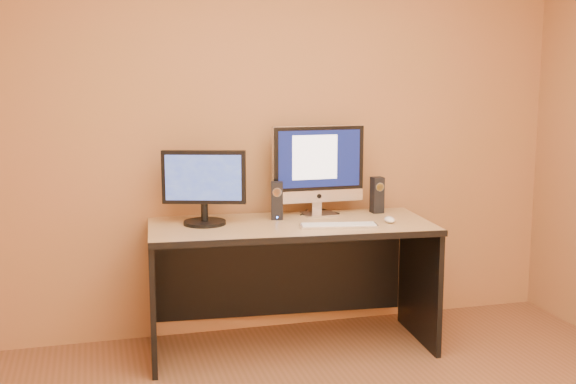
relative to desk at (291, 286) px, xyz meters
The scene contains 10 objects.
walls 1.83m from the desk, 92.13° to the right, with size 4.00×4.00×2.60m, color #9B623E, non-canonical shape.
desk is the anchor object (origin of this frame).
imac 0.76m from the desk, 40.70° to the left, with size 0.60×0.22×0.58m, color #B7B6BB, non-canonical shape.
second_monitor 0.80m from the desk, 167.31° to the left, with size 0.51×0.25×0.44m, color black, non-canonical shape.
speaker_left 0.53m from the desk, 107.43° to the left, with size 0.07×0.08×0.23m, color black, non-canonical shape.
speaker_right 0.83m from the desk, 16.34° to the left, with size 0.07×0.08×0.23m, color black, non-canonical shape.
keyboard 0.50m from the desk, 33.85° to the right, with size 0.45×0.12×0.02m, color #B8B7BC.
mouse 0.73m from the desk, 12.25° to the right, with size 0.06×0.11×0.04m, color white.
cable_a 0.61m from the desk, 42.71° to the left, with size 0.01×0.01×0.23m, color black.
cable_b 0.53m from the desk, 60.12° to the left, with size 0.01×0.01×0.19m, color black.
Camera 1 is at (-1.07, -2.51, 1.68)m, focal length 45.00 mm.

